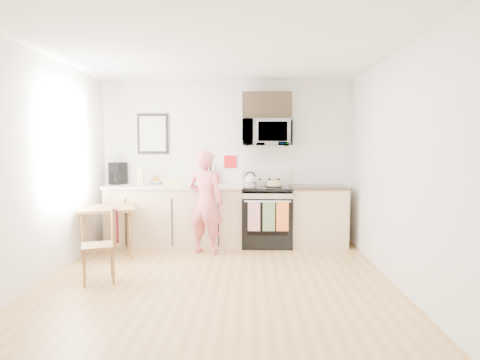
{
  "coord_description": "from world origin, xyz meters",
  "views": [
    {
      "loc": [
        0.38,
        -4.62,
        1.54
      ],
      "look_at": [
        0.24,
        1.0,
        1.1
      ],
      "focal_mm": 32.0,
      "sensor_mm": 36.0,
      "label": 1
    }
  ],
  "objects_px": {
    "microwave": "(267,133)",
    "dining_table": "(106,213)",
    "person": "(206,202)",
    "cake": "(274,184)",
    "chair": "(109,233)",
    "range": "(267,218)"
  },
  "relations": [
    {
      "from": "microwave",
      "to": "dining_table",
      "type": "relative_size",
      "value": 0.92
    },
    {
      "from": "microwave",
      "to": "person",
      "type": "bearing_deg",
      "value": -144.78
    },
    {
      "from": "person",
      "to": "microwave",
      "type": "bearing_deg",
      "value": -121.39
    },
    {
      "from": "dining_table",
      "to": "cake",
      "type": "distance_m",
      "value": 2.5
    },
    {
      "from": "microwave",
      "to": "chair",
      "type": "bearing_deg",
      "value": -134.22
    },
    {
      "from": "chair",
      "to": "cake",
      "type": "bearing_deg",
      "value": 20.93
    },
    {
      "from": "microwave",
      "to": "person",
      "type": "xyz_separation_m",
      "value": [
        -0.89,
        -0.63,
        -1.01
      ]
    },
    {
      "from": "person",
      "to": "cake",
      "type": "distance_m",
      "value": 1.14
    },
    {
      "from": "range",
      "to": "dining_table",
      "type": "bearing_deg",
      "value": -162.71
    },
    {
      "from": "microwave",
      "to": "cake",
      "type": "distance_m",
      "value": 0.81
    },
    {
      "from": "range",
      "to": "microwave",
      "type": "distance_m",
      "value": 1.33
    },
    {
      "from": "range",
      "to": "dining_table",
      "type": "xyz_separation_m",
      "value": [
        -2.27,
        -0.71,
        0.18
      ]
    },
    {
      "from": "person",
      "to": "dining_table",
      "type": "relative_size",
      "value": 1.82
    },
    {
      "from": "dining_table",
      "to": "chair",
      "type": "height_order",
      "value": "chair"
    },
    {
      "from": "chair",
      "to": "cake",
      "type": "distance_m",
      "value": 2.69
    },
    {
      "from": "microwave",
      "to": "cake",
      "type": "height_order",
      "value": "microwave"
    },
    {
      "from": "chair",
      "to": "cake",
      "type": "relative_size",
      "value": 3.25
    },
    {
      "from": "person",
      "to": "chair",
      "type": "height_order",
      "value": "person"
    },
    {
      "from": "chair",
      "to": "cake",
      "type": "height_order",
      "value": "cake"
    },
    {
      "from": "range",
      "to": "dining_table",
      "type": "distance_m",
      "value": 2.39
    },
    {
      "from": "chair",
      "to": "range",
      "type": "bearing_deg",
      "value": 23.12
    },
    {
      "from": "range",
      "to": "cake",
      "type": "distance_m",
      "value": 0.54
    }
  ]
}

